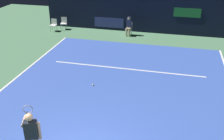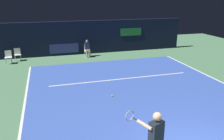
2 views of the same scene
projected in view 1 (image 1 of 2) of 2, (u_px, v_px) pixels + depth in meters
ground_plane at (118, 89)px, 11.88m from camera, size 29.64×29.64×0.00m
court_surface at (118, 89)px, 11.88m from camera, size 10.10×11.88×0.01m
line_sideline_right at (18, 76)px, 12.94m from camera, size 0.10×11.88×0.01m
line_service at (127, 69)px, 13.70m from camera, size 7.88×0.10×0.01m
back_wall at (144, 14)px, 18.83m from camera, size 14.60×0.33×2.60m
tennis_player at (32, 135)px, 7.54m from camera, size 0.85×0.91×1.73m
line_judge_on_chair at (129, 26)px, 18.35m from camera, size 0.45×0.54×1.32m
courtside_chair_near at (54, 24)px, 19.35m from camera, size 0.44×0.42×0.88m
courtside_chair_far at (64, 22)px, 19.77m from camera, size 0.50×0.48×0.88m
tennis_ball at (93, 85)px, 12.10m from camera, size 0.07×0.07×0.07m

